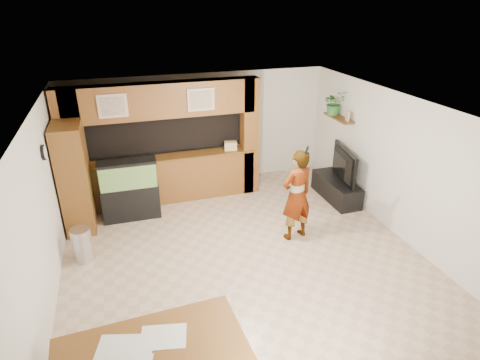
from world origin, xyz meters
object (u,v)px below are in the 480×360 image
object	(u,v)px
aquarium	(130,190)
television	(339,165)
pantry_cabinet	(74,179)
person	(297,195)

from	to	relation	value
aquarium	television	xyz separation A→B (m)	(4.39, -0.52, 0.21)
pantry_cabinet	television	world-z (taller)	pantry_cabinet
aquarium	pantry_cabinet	bearing A→B (deg)	-172.59
pantry_cabinet	television	xyz separation A→B (m)	(5.35, -0.41, -0.22)
aquarium	television	world-z (taller)	aquarium
television	pantry_cabinet	bearing A→B (deg)	96.18
aquarium	person	distance (m)	3.32
aquarium	person	size ratio (longest dim) A/B	0.72
television	person	size ratio (longest dim) A/B	0.71
pantry_cabinet	aquarium	xyz separation A→B (m)	(0.96, 0.11, -0.43)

